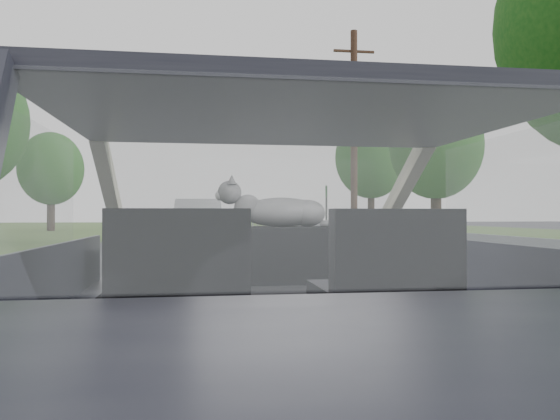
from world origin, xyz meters
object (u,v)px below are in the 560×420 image
object	(u,v)px
subject_car	(276,294)
cat	(281,210)
highway_sign	(326,210)
other_car	(198,220)
utility_pole	(354,135)

from	to	relation	value
subject_car	cat	world-z (taller)	subject_car
subject_car	highway_sign	world-z (taller)	highway_sign
cat	subject_car	bearing A→B (deg)	-96.10
other_car	highway_sign	xyz separation A→B (m)	(6.53, 6.05, 0.43)
cat	other_car	size ratio (longest dim) A/B	0.12
other_car	utility_pole	world-z (taller)	utility_pole
subject_car	other_car	distance (m)	19.00
subject_car	utility_pole	world-z (taller)	utility_pole
cat	highway_sign	bearing A→B (deg)	81.00
cat	other_car	bearing A→B (deg)	96.36
cat	highway_sign	xyz separation A→B (m)	(6.06, 24.48, 0.17)
subject_car	utility_pole	size ratio (longest dim) A/B	0.44
utility_pole	subject_car	bearing A→B (deg)	-107.13
other_car	highway_sign	size ratio (longest dim) A/B	2.01
other_car	utility_pole	bearing A→B (deg)	13.07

